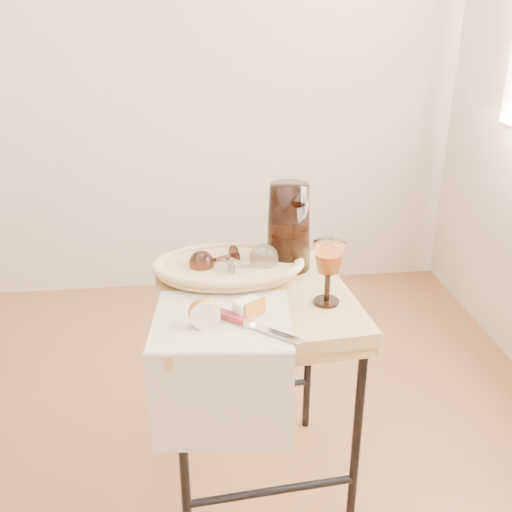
{
  "coord_description": "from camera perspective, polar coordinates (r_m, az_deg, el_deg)",
  "views": [
    {
      "loc": [
        0.52,
        -0.98,
        1.36
      ],
      "look_at": [
        0.68,
        0.38,
        0.76
      ],
      "focal_mm": 41.62,
      "sensor_mm": 36.0,
      "label": 1
    }
  ],
  "objects": [
    {
      "name": "wall_back",
      "position": [
        2.83,
        -18.78,
        22.28
      ],
      "size": [
        3.6,
        0.0,
        2.7
      ],
      "primitive_type": "cube",
      "color": "beige",
      "rests_on": "ground"
    },
    {
      "name": "side_table",
      "position": [
        1.73,
        -0.08,
        -13.22
      ],
      "size": [
        0.55,
        0.55,
        0.64
      ],
      "primitive_type": null,
      "rotation": [
        0.0,
        0.0,
        0.08
      ],
      "color": "brown",
      "rests_on": "floor"
    },
    {
      "name": "tea_towel",
      "position": [
        1.44,
        -3.29,
        -6.13
      ],
      "size": [
        0.36,
        0.33,
        0.01
      ],
      "primitive_type": "cube",
      "rotation": [
        0.0,
        0.0,
        -0.1
      ],
      "color": "beige",
      "rests_on": "side_table"
    },
    {
      "name": "bread_basket",
      "position": [
        1.65,
        -2.66,
        -1.29
      ],
      "size": [
        0.38,
        0.27,
        0.05
      ],
      "primitive_type": null,
      "rotation": [
        0.0,
        0.0,
        -0.03
      ],
      "color": "#B38942",
      "rests_on": "side_table"
    },
    {
      "name": "goblet_lying_a",
      "position": [
        1.65,
        -3.87,
        -0.34
      ],
      "size": [
        0.14,
        0.12,
        0.07
      ],
      "primitive_type": null,
      "rotation": [
        0.0,
        0.0,
        3.61
      ],
      "color": "#48291F",
      "rests_on": "bread_basket"
    },
    {
      "name": "goblet_lying_b",
      "position": [
        1.62,
        -0.66,
        -0.55
      ],
      "size": [
        0.16,
        0.13,
        0.08
      ],
      "primitive_type": null,
      "rotation": [
        0.0,
        0.0,
        0.38
      ],
      "color": "white",
      "rests_on": "bread_basket"
    },
    {
      "name": "pitcher",
      "position": [
        1.67,
        3.15,
        2.83
      ],
      "size": [
        0.25,
        0.3,
        0.29
      ],
      "primitive_type": null,
      "rotation": [
        0.0,
        0.0,
        -0.39
      ],
      "color": "black",
      "rests_on": "side_table"
    },
    {
      "name": "wine_goblet",
      "position": [
        1.49,
        6.93,
        -1.65
      ],
      "size": [
        0.11,
        0.11,
        0.17
      ],
      "primitive_type": null,
      "rotation": [
        0.0,
        0.0,
        -0.41
      ],
      "color": "white",
      "rests_on": "side_table"
    },
    {
      "name": "apple_half",
      "position": [
        1.4,
        -5.01,
        -5.33
      ],
      "size": [
        0.08,
        0.05,
        0.07
      ],
      "primitive_type": "ellipsoid",
      "rotation": [
        0.0,
        0.0,
        0.08
      ],
      "color": "#B40E12",
      "rests_on": "tea_towel"
    },
    {
      "name": "apple_wedge",
      "position": [
        1.44,
        -0.9,
        -4.98
      ],
      "size": [
        0.07,
        0.06,
        0.04
      ],
      "primitive_type": "cube",
      "rotation": [
        0.0,
        0.0,
        0.59
      ],
      "color": "white",
      "rests_on": "tea_towel"
    },
    {
      "name": "table_knife",
      "position": [
        1.4,
        -0.32,
        -6.53
      ],
      "size": [
        0.2,
        0.18,
        0.02
      ],
      "primitive_type": null,
      "rotation": [
        0.0,
        0.0,
        -0.71
      ],
      "color": "silver",
      "rests_on": "tea_towel"
    }
  ]
}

